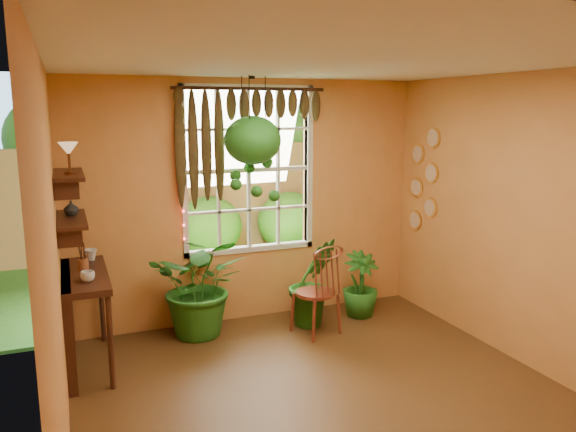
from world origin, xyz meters
The scene contains 23 objects.
floor centered at (0.00, 0.00, 0.00)m, with size 4.50×4.50×0.00m, color #4F2B16.
ceiling centered at (0.00, 0.00, 2.70)m, with size 4.50×4.50×0.00m, color white.
wall_back centered at (0.00, 2.25, 1.35)m, with size 4.00×4.00×0.00m, color #D98D4A.
wall_left centered at (-2.00, 0.00, 1.35)m, with size 4.50×4.50×0.00m, color #D98D4A.
wall_right centered at (2.00, 0.00, 1.35)m, with size 4.50×4.50×0.00m, color #D98D4A.
window centered at (0.00, 2.28, 1.70)m, with size 1.52×0.10×1.86m.
valance_vine centered at (-0.08, 2.16, 2.28)m, with size 1.70×0.12×1.10m.
string_lights centered at (-0.76, 2.19, 1.75)m, with size 0.03×0.03×1.54m, color #FF2633, non-canonical shape.
wall_plates centered at (1.98, 1.79, 1.55)m, with size 0.04×0.32×1.10m, color beige, non-canonical shape.
counter_ledge centered at (-1.91, 1.60, 0.55)m, with size 0.40×1.20×0.90m.
shelf_lower centered at (-1.88, 1.60, 1.40)m, with size 0.25×0.90×0.04m, color #3A1D0F.
shelf_upper centered at (-1.88, 1.60, 1.80)m, with size 0.25×0.90×0.04m, color #3A1D0F.
backyard centered at (0.24, 6.87, 1.28)m, with size 14.00×10.00×12.00m.
windsor_chair centered at (0.50, 1.50, 0.33)m, with size 0.52×0.54×1.13m.
potted_plant_left centered at (-0.65, 1.92, 0.56)m, with size 1.00×0.87×1.11m, color #165317.
potted_plant_mid centered at (0.56, 1.75, 0.49)m, with size 0.54×0.44×0.99m, color #165317.
potted_plant_right centered at (1.18, 1.80, 0.38)m, with size 0.42×0.42×0.75m, color #165317.
hanging_basket centered at (-0.08, 1.88, 1.96)m, with size 0.59×0.59×1.31m.
cup_a centered at (-1.78, 1.30, 0.95)m, with size 0.12×0.12×0.09m, color silver.
cup_b centered at (-1.72, 2.03, 0.96)m, with size 0.12×0.12×0.11m, color beige.
brush_jar centered at (-1.80, 1.66, 1.03)m, with size 0.09×0.09×0.34m.
shelf_vase centered at (-1.87, 1.71, 1.48)m, with size 0.13×0.13×0.13m, color #B2AD99.
tiffany_lamp centered at (-1.86, 1.43, 2.02)m, with size 0.16×0.16×0.27m.
Camera 1 is at (-1.90, -3.66, 2.36)m, focal length 35.00 mm.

